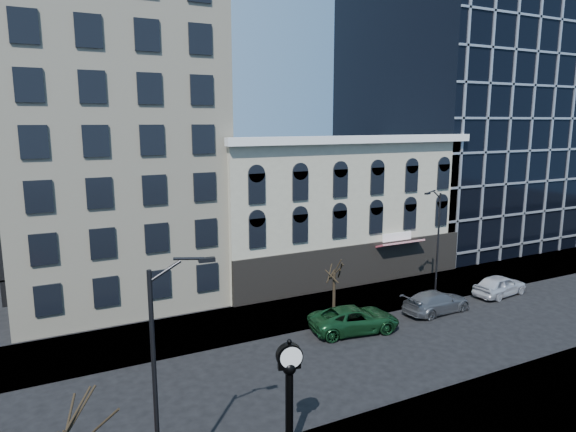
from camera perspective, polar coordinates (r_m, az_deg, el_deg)
ground at (r=29.21m, az=0.10°, el=-17.29°), size 160.00×160.00×0.00m
sidewalk_far at (r=35.82m, az=-5.90°, el=-11.80°), size 160.00×6.00×0.12m
cream_tower at (r=42.63m, az=-20.17°, el=17.56°), size 15.90×15.40×42.50m
victorian_row at (r=46.23m, az=4.30°, el=0.97°), size 22.60×11.19×12.50m
glass_office at (r=62.03m, az=18.11°, el=10.33°), size 20.00×20.15×28.00m
street_clock at (r=22.16m, az=0.15°, el=-19.98°), size 1.13×1.13×4.98m
street_lamp_near at (r=17.92m, az=-12.73°, el=-11.06°), size 2.39×0.53×9.25m
street_lamp_far at (r=40.47m, az=16.04°, el=0.10°), size 2.16×0.87×8.59m
bare_tree_near at (r=17.59m, az=-21.50°, el=-19.93°), size 3.69×3.69×6.34m
bare_tree_far at (r=37.23m, az=5.19°, el=-5.48°), size 2.54×2.54×4.36m
car_far_a at (r=34.57m, az=7.38°, el=-11.30°), size 6.34×3.69×1.66m
car_far_b at (r=39.01m, az=16.17°, el=-9.14°), size 5.52×2.49×1.57m
car_far_c at (r=44.23m, az=22.46°, el=-7.12°), size 5.11×2.53×1.68m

